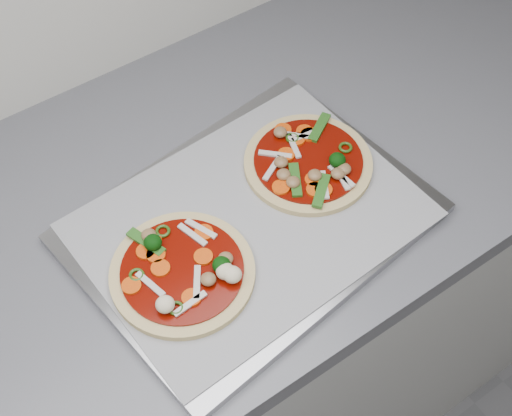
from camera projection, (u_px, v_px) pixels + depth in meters
base_cabinet at (140, 388)px, 1.33m from camera, size 3.60×0.60×0.86m
countertop at (97, 260)px, 0.97m from camera, size 3.60×0.60×0.04m
baking_tray at (250, 223)px, 0.97m from camera, size 0.50×0.39×0.01m
parchment at (250, 219)px, 0.97m from camera, size 0.46×0.34×0.00m
pizza_left at (183, 271)px, 0.91m from camera, size 0.25×0.25×0.03m
pizza_right at (308, 162)px, 1.02m from camera, size 0.25×0.25×0.03m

